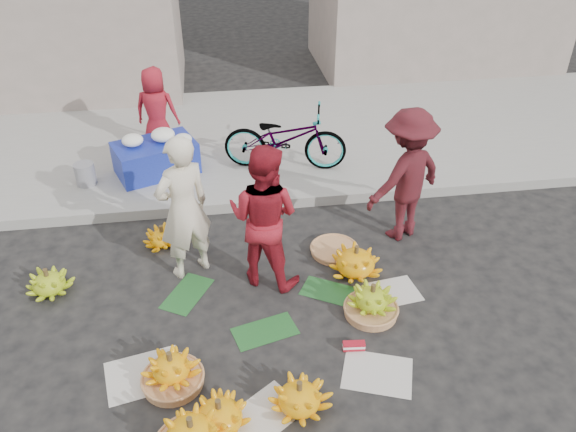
{
  "coord_description": "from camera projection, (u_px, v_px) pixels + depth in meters",
  "views": [
    {
      "loc": [
        -0.46,
        -4.35,
        4.21
      ],
      "look_at": [
        0.29,
        0.86,
        0.7
      ],
      "focal_mm": 35.0,
      "sensor_mm": 36.0,
      "label": 1
    }
  ],
  "objects": [
    {
      "name": "banana_bunch_5",
      "position": [
        356.0,
        261.0,
        6.49
      ],
      "size": [
        0.75,
        0.75,
        0.39
      ],
      "rotation": [
        0.0,
        0.0,
        0.23
      ],
      "color": "#FFB00C",
      "rests_on": "ground"
    },
    {
      "name": "banana_bunch_3",
      "position": [
        299.0,
        397.0,
        4.93
      ],
      "size": [
        0.58,
        0.58,
        0.34
      ],
      "rotation": [
        0.0,
        0.0,
        0.1
      ],
      "color": "#FFB00C",
      "rests_on": "ground"
    },
    {
      "name": "banana_leaves",
      "position": [
        261.0,
        305.0,
        6.12
      ],
      "size": [
        2.0,
        1.0,
        0.0
      ],
      "primitive_type": null,
      "color": "#1A5022",
      "rests_on": "ground"
    },
    {
      "name": "curb",
      "position": [
        253.0,
        202.0,
        7.74
      ],
      "size": [
        40.0,
        0.25,
        0.15
      ],
      "primitive_type": "cube",
      "color": "gray",
      "rests_on": "ground"
    },
    {
      "name": "flower_table",
      "position": [
        156.0,
        156.0,
        8.21
      ],
      "size": [
        1.31,
        1.07,
        0.66
      ],
      "rotation": [
        0.0,
        0.0,
        0.36
      ],
      "color": "#172598",
      "rests_on": "sidewalk"
    },
    {
      "name": "newspaper_scatter",
      "position": [
        282.0,
        375.0,
        5.31
      ],
      "size": [
        3.2,
        1.8,
        0.0
      ],
      "primitive_type": null,
      "color": "silver",
      "rests_on": "ground"
    },
    {
      "name": "banana_bunch_0",
      "position": [
        172.0,
        371.0,
        5.15
      ],
      "size": [
        0.6,
        0.6,
        0.4
      ],
      "rotation": [
        0.0,
        0.0,
        0.29
      ],
      "color": "#B1774A",
      "rests_on": "ground"
    },
    {
      "name": "flower_vendor",
      "position": [
        157.0,
        111.0,
        8.56
      ],
      "size": [
        0.74,
        0.57,
        1.35
      ],
      "primitive_type": "imported",
      "rotation": [
        0.0,
        0.0,
        2.91
      ],
      "color": "#AF1B26",
      "rests_on": "sidewalk"
    },
    {
      "name": "grey_bucket",
      "position": [
        85.0,
        174.0,
        7.97
      ],
      "size": [
        0.28,
        0.28,
        0.32
      ],
      "primitive_type": "cylinder",
      "color": "gray",
      "rests_on": "sidewalk"
    },
    {
      "name": "banana_bunch_1",
      "position": [
        219.0,
        416.0,
        4.76
      ],
      "size": [
        0.61,
        0.61,
        0.35
      ],
      "rotation": [
        0.0,
        0.0,
        -0.11
      ],
      "color": "#FFB00C",
      "rests_on": "ground"
    },
    {
      "name": "banana_bunch_7",
      "position": [
        162.0,
        237.0,
        6.98
      ],
      "size": [
        0.53,
        0.53,
        0.28
      ],
      "rotation": [
        0.0,
        0.0,
        0.28
      ],
      "color": "#FFB00C",
      "rests_on": "ground"
    },
    {
      "name": "vendor_red",
      "position": [
        264.0,
        217.0,
        6.05
      ],
      "size": [
        1.03,
        0.96,
        1.7
      ],
      "primitive_type": "imported",
      "rotation": [
        0.0,
        0.0,
        2.64
      ],
      "color": "#AF1B26",
      "rests_on": "ground"
    },
    {
      "name": "man_striped",
      "position": [
        406.0,
        176.0,
        6.78
      ],
      "size": [
        1.27,
        1.06,
        1.71
      ],
      "primitive_type": "imported",
      "rotation": [
        0.0,
        0.0,
        3.61
      ],
      "color": "maroon",
      "rests_on": "ground"
    },
    {
      "name": "banana_bunch_6",
      "position": [
        49.0,
        282.0,
        6.24
      ],
      "size": [
        0.62,
        0.62,
        0.32
      ],
      "rotation": [
        0.0,
        0.0,
        0.32
      ],
      "color": "#84AB18",
      "rests_on": "ground"
    },
    {
      "name": "vendor_cream",
      "position": [
        183.0,
        209.0,
        6.14
      ],
      "size": [
        0.76,
        0.67,
        1.74
      ],
      "primitive_type": "imported",
      "rotation": [
        0.0,
        0.0,
        3.64
      ],
      "color": "#EFE5C9",
      "rests_on": "ground"
    },
    {
      "name": "ground",
      "position": [
        272.0,
        317.0,
        5.97
      ],
      "size": [
        80.0,
        80.0,
        0.0
      ],
      "primitive_type": "plane",
      "color": "black",
      "rests_on": "ground"
    },
    {
      "name": "bicycle",
      "position": [
        285.0,
        138.0,
        8.23
      ],
      "size": [
        1.0,
        1.9,
        0.95
      ],
      "primitive_type": "imported",
      "rotation": [
        0.0,
        0.0,
        1.36
      ],
      "color": "gray",
      "rests_on": "sidewalk"
    },
    {
      "name": "basket_spare",
      "position": [
        334.0,
        250.0,
        6.9
      ],
      "size": [
        0.68,
        0.68,
        0.07
      ],
      "primitive_type": "cylinder",
      "rotation": [
        0.0,
        0.0,
        0.22
      ],
      "color": "#B1774A",
      "rests_on": "ground"
    },
    {
      "name": "banana_bunch_4",
      "position": [
        372.0,
        302.0,
        5.92
      ],
      "size": [
        0.56,
        0.56,
        0.4
      ],
      "rotation": [
        0.0,
        0.0,
        -0.12
      ],
      "color": "#B1774A",
      "rests_on": "ground"
    },
    {
      "name": "incense_stack",
      "position": [
        354.0,
        346.0,
        5.56
      ],
      "size": [
        0.22,
        0.09,
        0.09
      ],
      "primitive_type": "cube",
      "rotation": [
        0.0,
        0.0,
        -0.09
      ],
      "color": "#AF1222",
      "rests_on": "ground"
    },
    {
      "name": "sidewalk",
      "position": [
        242.0,
        137.0,
        9.48
      ],
      "size": [
        40.0,
        4.0,
        0.12
      ],
      "primitive_type": "cube",
      "color": "gray",
      "rests_on": "ground"
    }
  ]
}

